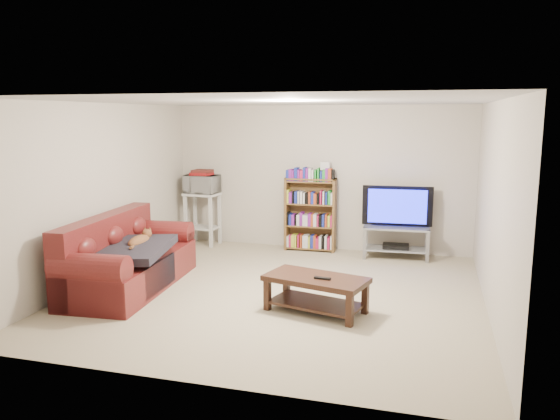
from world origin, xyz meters
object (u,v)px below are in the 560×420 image
(tv_stand, at_px, (396,237))
(bookshelf, at_px, (310,213))
(coffee_table, at_px, (316,287))
(sofa, at_px, (125,263))

(tv_stand, xyz_separation_m, bookshelf, (-1.42, 0.14, 0.29))
(coffee_table, relative_size, tv_stand, 1.21)
(tv_stand, bearing_deg, sofa, -146.38)
(coffee_table, bearing_deg, tv_stand, 89.44)
(coffee_table, distance_m, tv_stand, 2.79)
(tv_stand, relative_size, bookshelf, 0.85)
(bookshelf, bearing_deg, coffee_table, -77.50)
(sofa, height_order, coffee_table, sofa)
(coffee_table, distance_m, bookshelf, 2.94)
(sofa, distance_m, tv_stand, 4.14)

